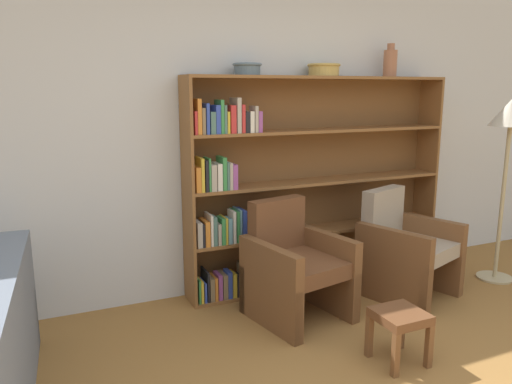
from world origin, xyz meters
TOP-DOWN VIEW (x-y plane):
  - wall_back at (0.00, 2.42)m, footprint 12.00×0.06m
  - bookshelf at (0.36, 2.25)m, footprint 2.44×0.30m
  - bowl_olive at (-0.10, 2.23)m, footprint 0.23×0.23m
  - bowl_sage at (0.60, 2.23)m, footprint 0.28×0.28m
  - vase_tall at (1.30, 2.23)m, footprint 0.12×0.12m
  - armchair_leather at (0.05, 1.67)m, footprint 0.76×0.79m
  - armchair_cushioned at (1.11, 1.67)m, footprint 0.83×0.85m
  - floor_lamp at (2.12, 1.58)m, footprint 0.37×0.37m
  - footstool at (0.34, 0.80)m, footprint 0.30×0.30m

SIDE VIEW (x-z plane):
  - footstool at x=0.34m, z-range 0.10..0.45m
  - armchair_leather at x=0.05m, z-range -0.04..0.84m
  - armchair_cushioned at x=1.11m, z-range -0.04..0.84m
  - bookshelf at x=0.36m, z-range -0.02..1.82m
  - wall_back at x=0.00m, z-range 0.00..2.75m
  - floor_lamp at x=2.12m, z-range 0.59..2.24m
  - bowl_olive at x=-0.10m, z-range 1.84..1.94m
  - bowl_sage at x=0.60m, z-range 1.84..1.94m
  - vase_tall at x=1.30m, z-range 1.82..2.11m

